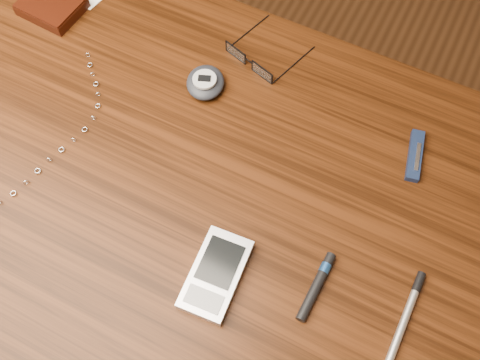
{
  "coord_description": "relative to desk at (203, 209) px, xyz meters",
  "views": [
    {
      "loc": [
        0.22,
        -0.29,
        1.46
      ],
      "look_at": [
        0.06,
        0.03,
        0.76
      ],
      "focal_mm": 40.0,
      "sensor_mm": 36.0,
      "label": 1
    }
  ],
  "objects": [
    {
      "name": "silver_pen",
      "position": [
        0.34,
        -0.04,
        0.11
      ],
      "size": [
        0.01,
        0.13,
        0.01
      ],
      "color": "#B9B9BD",
      "rests_on": "desk"
    },
    {
      "name": "eyeglasses",
      "position": [
        -0.03,
        0.23,
        0.11
      ],
      "size": [
        0.13,
        0.13,
        0.02
      ],
      "color": "black",
      "rests_on": "desk"
    },
    {
      "name": "black_blue_pen",
      "position": [
        0.22,
        -0.07,
        0.11
      ],
      "size": [
        0.02,
        0.1,
        0.01
      ],
      "color": "black",
      "rests_on": "desk"
    },
    {
      "name": "wallet_and_card",
      "position": [
        -0.39,
        0.18,
        0.11
      ],
      "size": [
        0.12,
        0.13,
        0.02
      ],
      "color": "black",
      "rests_on": "desk"
    },
    {
      "name": "desk",
      "position": [
        0.0,
        0.0,
        0.0
      ],
      "size": [
        1.0,
        0.7,
        0.75
      ],
      "color": "#321608",
      "rests_on": "ground"
    },
    {
      "name": "ground",
      "position": [
        0.0,
        0.0,
        -0.65
      ],
      "size": [
        3.8,
        3.8,
        0.0
      ],
      "primitive_type": "plane",
      "color": "#472814",
      "rests_on": "ground"
    },
    {
      "name": "pda_phone",
      "position": [
        0.09,
        -0.12,
        0.11
      ],
      "size": [
        0.07,
        0.13,
        0.02
      ],
      "color": "silver",
      "rests_on": "desk"
    },
    {
      "name": "pocket_knife",
      "position": [
        0.27,
        0.18,
        0.11
      ],
      "size": [
        0.04,
        0.09,
        0.01
      ],
      "color": "#101B35",
      "rests_on": "desk"
    },
    {
      "name": "pedometer",
      "position": [
        -0.07,
        0.16,
        0.11
      ],
      "size": [
        0.08,
        0.09,
        0.03
      ],
      "color": "black",
      "rests_on": "desk"
    }
  ]
}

